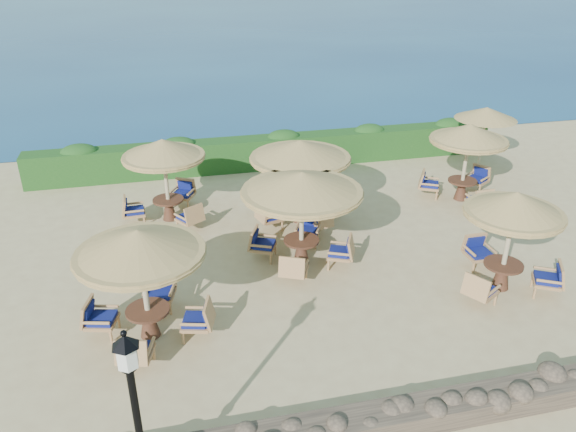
{
  "coord_description": "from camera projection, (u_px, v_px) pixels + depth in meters",
  "views": [
    {
      "loc": [
        -4.06,
        -13.0,
        7.91
      ],
      "look_at": [
        -0.97,
        0.15,
        1.3
      ],
      "focal_mm": 35.0,
      "sensor_mm": 36.0,
      "label": 1
    }
  ],
  "objects": [
    {
      "name": "cafe_set_1",
      "position": [
        302.0,
        198.0,
        14.56
      ],
      "size": [
        3.22,
        3.22,
        2.65
      ],
      "color": "tan",
      "rests_on": "ground"
    },
    {
      "name": "cafe_set_2",
      "position": [
        511.0,
        225.0,
        13.48
      ],
      "size": [
        2.77,
        2.6,
        2.65
      ],
      "color": "tan",
      "rests_on": "ground"
    },
    {
      "name": "cafe_set_5",
      "position": [
        467.0,
        148.0,
        18.36
      ],
      "size": [
        2.77,
        2.68,
        2.65
      ],
      "color": "tan",
      "rests_on": "ground"
    },
    {
      "name": "hedge",
      "position": [
        271.0,
        152.0,
        21.71
      ],
      "size": [
        18.0,
        0.9,
        1.2
      ],
      "primitive_type": "cube",
      "color": "#163D13",
      "rests_on": "ground"
    },
    {
      "name": "ground",
      "position": [
        323.0,
        257.0,
        15.68
      ],
      "size": [
        120.0,
        120.0,
        0.0
      ],
      "primitive_type": "plane",
      "color": "tan",
      "rests_on": "ground"
    },
    {
      "name": "cafe_set_4",
      "position": [
        300.0,
        165.0,
        16.85
      ],
      "size": [
        3.07,
        3.07,
        2.65
      ],
      "color": "tan",
      "rests_on": "ground"
    },
    {
      "name": "cafe_set_3",
      "position": [
        165.0,
        165.0,
        16.98
      ],
      "size": [
        2.67,
        2.77,
        2.65
      ],
      "color": "tan",
      "rests_on": "ground"
    },
    {
      "name": "cafe_set_0",
      "position": [
        142.0,
        266.0,
        11.74
      ],
      "size": [
        2.89,
        2.89,
        2.65
      ],
      "color": "tan",
      "rests_on": "ground"
    },
    {
      "name": "sea",
      "position": [
        179.0,
        6.0,
        76.9
      ],
      "size": [
        160.0,
        160.0,
        0.0
      ],
      "primitive_type": "plane",
      "color": "navy",
      "rests_on": "ground"
    },
    {
      "name": "extra_parasol",
      "position": [
        486.0,
        113.0,
        20.87
      ],
      "size": [
        2.3,
        2.3,
        2.41
      ],
      "color": "tan",
      "rests_on": "ground"
    },
    {
      "name": "stone_wall",
      "position": [
        420.0,
        414.0,
        10.16
      ],
      "size": [
        15.0,
        0.65,
        0.44
      ],
      "primitive_type": "cube",
      "color": "brown",
      "rests_on": "ground"
    }
  ]
}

